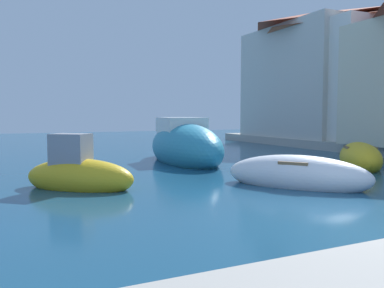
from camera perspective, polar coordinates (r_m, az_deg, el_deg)
ground at (r=7.89m, az=21.42°, el=-10.55°), size 80.00×80.00×0.00m
moored_boat_1 at (r=16.61m, az=-1.06°, el=-0.34°), size 2.75×6.10×2.32m
moored_boat_3 at (r=11.04m, az=-16.00°, el=-4.19°), size 3.11×2.86×1.70m
moored_boat_4 at (r=16.23m, az=22.98°, el=-1.88°), size 3.24×3.75×1.21m
moored_boat_5 at (r=11.29m, az=14.84°, el=-4.35°), size 3.34×3.93×1.13m
waterfront_building_annex at (r=27.58m, az=17.72°, el=9.10°), size 5.33×10.56×7.70m
waterfront_building_far at (r=28.16m, az=16.68°, el=9.56°), size 6.06×8.96×8.22m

